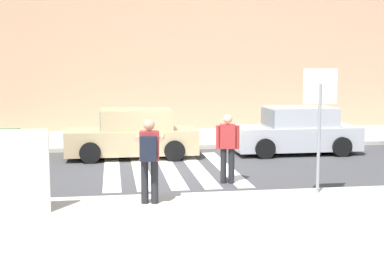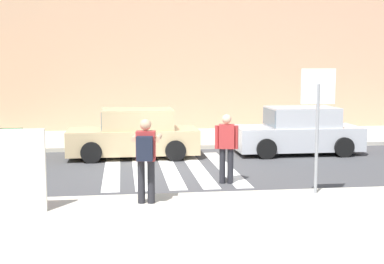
{
  "view_description": "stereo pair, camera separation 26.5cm",
  "coord_description": "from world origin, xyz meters",
  "px_view_note": "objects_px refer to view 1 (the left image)",
  "views": [
    {
      "loc": [
        -1.56,
        -14.59,
        2.95
      ],
      "look_at": [
        0.6,
        -0.2,
        1.1
      ],
      "focal_mm": 50.0,
      "sensor_mm": 36.0,
      "label": 1
    },
    {
      "loc": [
        -1.3,
        -14.63,
        2.95
      ],
      "look_at": [
        0.6,
        -0.2,
        1.1
      ],
      "focal_mm": 50.0,
      "sensor_mm": 36.0,
      "label": 2
    }
  ],
  "objects_px": {
    "photographer_with_backpack": "(149,154)",
    "parked_car_tan": "(133,135)",
    "stop_sign": "(320,103)",
    "pedestrian_crossing": "(228,145)",
    "advertising_board": "(20,172)",
    "parked_car_silver": "(296,132)"
  },
  "relations": [
    {
      "from": "stop_sign",
      "to": "parked_car_silver",
      "type": "bearing_deg",
      "value": 74.84
    },
    {
      "from": "photographer_with_backpack",
      "to": "parked_car_silver",
      "type": "bearing_deg",
      "value": 49.85
    },
    {
      "from": "photographer_with_backpack",
      "to": "parked_car_tan",
      "type": "height_order",
      "value": "photographer_with_backpack"
    },
    {
      "from": "parked_car_tan",
      "to": "pedestrian_crossing",
      "type": "bearing_deg",
      "value": -61.99
    },
    {
      "from": "stop_sign",
      "to": "photographer_with_backpack",
      "type": "height_order",
      "value": "stop_sign"
    },
    {
      "from": "photographer_with_backpack",
      "to": "pedestrian_crossing",
      "type": "bearing_deg",
      "value": 46.71
    },
    {
      "from": "stop_sign",
      "to": "pedestrian_crossing",
      "type": "xyz_separation_m",
      "value": [
        -1.63,
        1.82,
        -1.15
      ]
    },
    {
      "from": "stop_sign",
      "to": "parked_car_silver",
      "type": "xyz_separation_m",
      "value": [
        1.6,
        5.9,
        -1.4
      ]
    },
    {
      "from": "stop_sign",
      "to": "pedestrian_crossing",
      "type": "relative_size",
      "value": 1.58
    },
    {
      "from": "pedestrian_crossing",
      "to": "parked_car_silver",
      "type": "distance_m",
      "value": 5.21
    },
    {
      "from": "stop_sign",
      "to": "pedestrian_crossing",
      "type": "bearing_deg",
      "value": 131.9
    },
    {
      "from": "photographer_with_backpack",
      "to": "parked_car_tan",
      "type": "relative_size",
      "value": 0.42
    },
    {
      "from": "stop_sign",
      "to": "advertising_board",
      "type": "relative_size",
      "value": 1.7
    },
    {
      "from": "pedestrian_crossing",
      "to": "parked_car_silver",
      "type": "relative_size",
      "value": 0.42
    },
    {
      "from": "stop_sign",
      "to": "parked_car_tan",
      "type": "relative_size",
      "value": 0.66
    },
    {
      "from": "stop_sign",
      "to": "pedestrian_crossing",
      "type": "distance_m",
      "value": 2.7
    },
    {
      "from": "pedestrian_crossing",
      "to": "parked_car_silver",
      "type": "bearing_deg",
      "value": 51.69
    },
    {
      "from": "photographer_with_backpack",
      "to": "advertising_board",
      "type": "distance_m",
      "value": 2.5
    },
    {
      "from": "pedestrian_crossing",
      "to": "advertising_board",
      "type": "distance_m",
      "value": 5.22
    },
    {
      "from": "photographer_with_backpack",
      "to": "pedestrian_crossing",
      "type": "relative_size",
      "value": 1.0
    },
    {
      "from": "parked_car_silver",
      "to": "advertising_board",
      "type": "height_order",
      "value": "advertising_board"
    },
    {
      "from": "advertising_board",
      "to": "parked_car_tan",
      "type": "bearing_deg",
      "value": 70.17
    }
  ]
}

